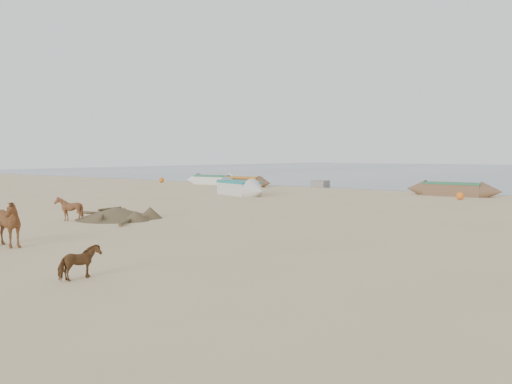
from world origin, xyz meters
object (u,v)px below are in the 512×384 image
at_px(cow_adult, 2,224).
at_px(near_canoe, 239,188).
at_px(calf_right, 81,263).
at_px(calf_front, 69,209).

distance_m(cow_adult, near_canoe, 19.61).
bearing_deg(cow_adult, near_canoe, 13.45).
height_order(cow_adult, near_canoe, cow_adult).
xyz_separation_m(cow_adult, calf_right, (4.98, -0.84, -0.31)).
height_order(calf_front, near_canoe, calf_front).
xyz_separation_m(calf_right, near_canoe, (-11.44, 19.36, 0.09)).
bearing_deg(calf_front, calf_right, 60.07).
relative_size(cow_adult, near_canoe, 0.30).
relative_size(calf_front, calf_right, 1.34).
bearing_deg(near_canoe, cow_adult, -52.31).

